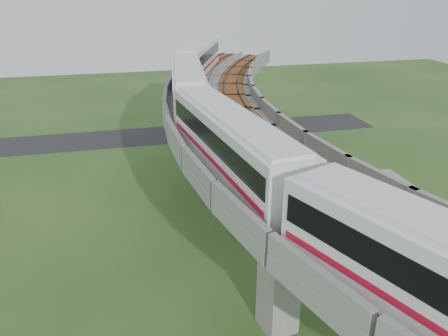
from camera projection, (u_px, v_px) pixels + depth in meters
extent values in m
plane|color=#294B1E|center=(226.00, 243.00, 37.84)|extent=(160.00, 160.00, 0.00)
cube|color=gray|center=(383.00, 234.00, 39.03)|extent=(18.00, 26.00, 0.04)
cube|color=#232326|center=(178.00, 134.00, 64.64)|extent=(60.00, 8.00, 0.03)
cube|color=#99968E|center=(235.00, 100.00, 66.53)|extent=(2.86, 2.93, 8.40)
cube|color=#99968E|center=(235.00, 68.00, 64.63)|extent=(7.21, 5.74, 1.20)
cube|color=#99968E|center=(211.00, 154.00, 45.68)|extent=(2.35, 2.51, 8.40)
cube|color=#99968E|center=(210.00, 109.00, 43.78)|extent=(7.31, 3.58, 1.20)
cube|color=#99968E|center=(280.00, 273.00, 27.07)|extent=(2.35, 2.51, 8.40)
cube|color=#99968E|center=(284.00, 205.00, 25.17)|extent=(7.31, 3.58, 1.20)
cube|color=gray|center=(224.00, 68.00, 58.91)|extent=(16.42, 20.91, 0.80)
cube|color=gray|center=(193.00, 60.00, 59.43)|extent=(8.66, 17.08, 1.00)
cube|color=gray|center=(256.00, 63.00, 57.68)|extent=(8.66, 17.08, 1.00)
cube|color=brown|center=(208.00, 64.00, 59.18)|extent=(10.68, 18.08, 0.12)
cube|color=black|center=(208.00, 63.00, 59.13)|extent=(9.69, 17.59, 0.12)
cube|color=brown|center=(240.00, 65.00, 58.28)|extent=(10.68, 18.08, 0.12)
cube|color=black|center=(240.00, 65.00, 58.23)|extent=(9.69, 17.59, 0.12)
cube|color=gray|center=(211.00, 103.00, 42.19)|extent=(11.77, 20.03, 0.80)
cube|color=gray|center=(166.00, 95.00, 41.51)|extent=(3.22, 18.71, 1.00)
cube|color=gray|center=(255.00, 93.00, 42.15)|extent=(3.22, 18.71, 1.00)
cube|color=brown|center=(188.00, 99.00, 41.84)|extent=(5.44, 19.05, 0.12)
cube|color=black|center=(188.00, 98.00, 41.80)|extent=(4.35, 18.88, 0.12)
cube|color=brown|center=(233.00, 98.00, 42.17)|extent=(5.44, 19.05, 0.12)
cube|color=black|center=(233.00, 97.00, 42.12)|extent=(4.35, 18.88, 0.12)
cube|color=gray|center=(274.00, 181.00, 25.88)|extent=(11.77, 20.03, 0.80)
cube|color=gray|center=(205.00, 178.00, 24.04)|extent=(3.22, 18.71, 1.00)
cube|color=gray|center=(336.00, 156.00, 27.01)|extent=(3.22, 18.71, 1.00)
cube|color=brown|center=(240.00, 179.00, 24.94)|extent=(5.44, 19.05, 0.12)
cube|color=black|center=(240.00, 177.00, 24.89)|extent=(4.35, 18.88, 0.12)
cube|color=brown|center=(306.00, 168.00, 26.46)|extent=(5.44, 19.05, 0.12)
cube|color=black|center=(306.00, 166.00, 26.41)|extent=(4.35, 18.88, 0.12)
cube|color=silver|center=(232.00, 143.00, 25.32)|extent=(4.66, 15.23, 3.20)
cube|color=silver|center=(232.00, 115.00, 24.64)|extent=(4.02, 14.41, 0.22)
cube|color=black|center=(232.00, 136.00, 25.14)|extent=(4.64, 14.64, 1.15)
cube|color=#AE1127|center=(232.00, 155.00, 25.61)|extent=(4.64, 14.64, 0.30)
cube|color=black|center=(232.00, 166.00, 25.89)|extent=(3.57, 12.89, 0.28)
cube|color=silver|center=(188.00, 85.00, 39.19)|extent=(4.45, 15.21, 3.20)
cube|color=silver|center=(187.00, 66.00, 38.52)|extent=(3.83, 14.41, 0.22)
cube|color=black|center=(188.00, 80.00, 39.01)|extent=(4.44, 14.63, 1.15)
cube|color=#AE1127|center=(188.00, 94.00, 39.49)|extent=(4.44, 14.63, 0.30)
cube|color=black|center=(188.00, 101.00, 39.77)|extent=(3.39, 12.89, 0.28)
cube|color=silver|center=(199.00, 57.00, 53.48)|extent=(7.93, 14.96, 3.20)
cube|color=silver|center=(198.00, 43.00, 52.81)|extent=(7.16, 14.07, 0.22)
cube|color=black|center=(199.00, 54.00, 53.30)|extent=(7.77, 14.43, 1.15)
cube|color=#AE1127|center=(199.00, 64.00, 53.78)|extent=(7.77, 14.43, 0.30)
cube|color=black|center=(199.00, 69.00, 54.06)|extent=(6.37, 12.58, 0.28)
cylinder|color=#2D382D|center=(282.00, 147.00, 57.39)|extent=(0.08, 0.08, 1.50)
cube|color=#2D382D|center=(282.00, 154.00, 55.14)|extent=(1.69, 4.77, 1.40)
cylinder|color=#2D382D|center=(282.00, 161.00, 52.87)|extent=(0.08, 0.08, 1.50)
cube|color=#2D382D|center=(284.00, 169.00, 50.60)|extent=(1.23, 4.91, 1.40)
cylinder|color=#2D382D|center=(288.00, 178.00, 48.34)|extent=(0.08, 0.08, 1.50)
cube|color=#2D382D|center=(292.00, 188.00, 46.07)|extent=(0.75, 4.99, 1.40)
cylinder|color=#2D382D|center=(299.00, 199.00, 43.82)|extent=(0.08, 0.08, 1.50)
cube|color=#2D382D|center=(307.00, 210.00, 41.57)|extent=(0.27, 5.04, 1.40)
cylinder|color=#2D382D|center=(317.00, 223.00, 39.35)|extent=(0.08, 0.08, 1.50)
cube|color=#2D382D|center=(330.00, 238.00, 37.16)|extent=(0.27, 5.04, 1.40)
cylinder|color=#2D382D|center=(346.00, 254.00, 35.00)|extent=(0.08, 0.08, 1.50)
cube|color=#2D382D|center=(365.00, 271.00, 32.87)|extent=(0.75, 4.99, 1.40)
cylinder|color=#2D382D|center=(389.00, 291.00, 30.78)|extent=(0.08, 0.08, 1.50)
cube|color=#2D382D|center=(416.00, 313.00, 28.73)|extent=(1.23, 4.91, 1.40)
cylinder|color=#382314|center=(265.00, 143.00, 59.24)|extent=(0.18, 0.18, 1.16)
ellipsoid|color=#113615|center=(265.00, 134.00, 58.73)|extent=(2.34, 2.34, 1.99)
cylinder|color=#382314|center=(271.00, 153.00, 55.96)|extent=(0.18, 0.18, 1.02)
ellipsoid|color=#113615|center=(272.00, 145.00, 55.52)|extent=(1.99, 1.99, 1.69)
cylinder|color=#382314|center=(277.00, 182.00, 47.77)|extent=(0.18, 0.18, 1.15)
ellipsoid|color=#113615|center=(278.00, 171.00, 47.22)|extent=(2.72, 2.72, 2.31)
cylinder|color=#382314|center=(281.00, 194.00, 44.99)|extent=(0.18, 0.18, 1.40)
ellipsoid|color=#113615|center=(282.00, 182.00, 44.47)|extent=(2.07, 2.07, 1.76)
cylinder|color=#382314|center=(293.00, 235.00, 37.98)|extent=(0.18, 0.18, 1.00)
ellipsoid|color=#113615|center=(294.00, 225.00, 37.57)|extent=(1.83, 1.83, 1.56)
cylinder|color=#382314|center=(324.00, 264.00, 33.76)|extent=(0.18, 0.18, 1.49)
ellipsoid|color=#113615|center=(326.00, 249.00, 33.21)|extent=(2.16, 2.16, 1.84)
cylinder|color=#382314|center=(386.00, 313.00, 28.72)|extent=(0.18, 0.18, 1.58)
ellipsoid|color=#113615|center=(390.00, 292.00, 28.06)|extent=(2.92, 2.92, 2.48)
imported|color=silver|center=(429.00, 252.00, 35.47)|extent=(2.57, 3.53, 1.12)
imported|color=black|center=(374.00, 201.00, 43.77)|extent=(4.08, 3.12, 1.10)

